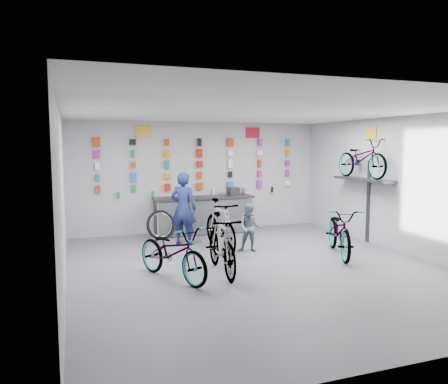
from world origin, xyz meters
name	(u,v)px	position (x,y,z in m)	size (l,w,h in m)	color
floor	(257,268)	(0.00, 0.00, 0.00)	(8.00, 8.00, 0.00)	#56565B
ceiling	(259,111)	(0.00, 0.00, 3.00)	(8.00, 8.00, 0.00)	white
wall_back	(199,177)	(0.00, 4.00, 1.50)	(7.00, 7.00, 0.00)	#B5B5B8
wall_front	(414,228)	(0.00, -4.00, 1.50)	(7.00, 7.00, 0.00)	#B5B5B8
wall_left	(62,198)	(-3.50, 0.00, 1.50)	(8.00, 8.00, 0.00)	#B5B5B8
wall_right	(405,185)	(3.50, 0.00, 1.50)	(8.00, 8.00, 0.00)	#B5B5B8
counter	(204,216)	(0.00, 3.54, 0.49)	(2.70, 0.66, 1.00)	black
merch_wall	(199,166)	(-0.03, 3.93, 1.81)	(5.56, 0.08, 1.56)	#C3350B
wall_bracket	(364,183)	(3.33, 1.20, 1.46)	(0.39, 1.90, 2.00)	#333338
sign_left	(144,132)	(-1.50, 3.98, 2.72)	(0.42, 0.02, 0.30)	gold
sign_right	(253,133)	(1.60, 3.98, 2.72)	(0.42, 0.02, 0.30)	red
sign_side	(371,133)	(3.48, 1.20, 2.65)	(0.02, 0.40, 0.30)	gold
bike_left	(173,252)	(-1.71, -0.18, 0.49)	(0.65, 1.87, 0.98)	gray
bike_center	(221,244)	(-0.79, -0.15, 0.55)	(0.52, 1.84, 1.11)	gray
bike_right	(340,231)	(2.07, 0.30, 0.53)	(0.70, 2.00, 1.05)	gray
bike_service	(220,225)	(-0.22, 1.57, 0.57)	(0.54, 1.91, 1.15)	gray
bike_wall	(362,158)	(3.25, 1.20, 2.05)	(0.63, 1.80, 0.95)	gray
clerk	(184,208)	(-0.84, 2.44, 0.87)	(0.64, 0.42, 1.74)	navy
customer	(250,228)	(0.37, 1.24, 0.54)	(0.52, 0.41, 1.08)	slate
spare_wheel	(161,225)	(-1.25, 3.17, 0.37)	(0.79, 0.39, 0.76)	black
register	(233,191)	(0.84, 3.55, 1.11)	(0.28, 0.30, 0.22)	black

